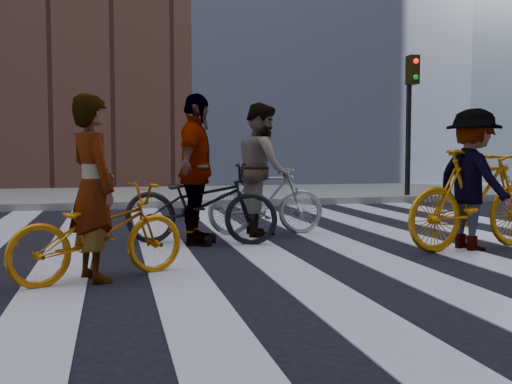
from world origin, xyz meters
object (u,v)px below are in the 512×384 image
object	(u,v)px
bike_silver_mid	(266,200)
traffic_signal	(411,102)
bike_yellow_left	(99,232)
bike_dark_rear	(200,204)
rider_right	(473,180)
rider_mid	(262,169)
rider_rear	(196,169)
bike_yellow_right	(476,200)
rider_left	(93,188)

from	to	relation	value
bike_silver_mid	traffic_signal	bearing A→B (deg)	-41.18
bike_yellow_left	bike_dark_rear	world-z (taller)	bike_dark_rear
traffic_signal	rider_right	size ratio (longest dim) A/B	1.98
bike_yellow_left	rider_mid	size ratio (longest dim) A/B	0.91
rider_mid	rider_rear	world-z (taller)	rider_rear
bike_yellow_left	bike_yellow_right	bearing A→B (deg)	-105.26
bike_yellow_left	rider_right	bearing A→B (deg)	-105.16
traffic_signal	bike_dark_rear	size ratio (longest dim) A/B	1.70
bike_yellow_right	rider_mid	size ratio (longest dim) A/B	1.08
traffic_signal	bike_yellow_left	distance (m)	9.89
bike_dark_rear	rider_left	bearing A→B (deg)	166.41
bike_dark_rear	rider_mid	bearing A→B (deg)	-36.61
bike_silver_mid	rider_right	distance (m)	2.78
bike_yellow_left	rider_left	xyz separation A→B (m)	(-0.05, 0.00, 0.40)
bike_yellow_left	rider_left	bearing A→B (deg)	65.52
traffic_signal	rider_left	world-z (taller)	traffic_signal
traffic_signal	rider_left	bearing A→B (deg)	-134.35
bike_yellow_left	traffic_signal	bearing A→B (deg)	-68.62
bike_silver_mid	rider_rear	world-z (taller)	rider_rear
bike_yellow_left	bike_silver_mid	world-z (taller)	bike_silver_mid
bike_yellow_right	rider_rear	world-z (taller)	rider_rear
rider_right	rider_rear	world-z (taller)	rider_rear
rider_mid	bike_silver_mid	bearing A→B (deg)	-85.53
bike_dark_rear	traffic_signal	bearing A→B (deg)	-27.70
bike_silver_mid	rider_left	distance (m)	3.41
bike_silver_mid	rider_right	xyz separation A→B (m)	(2.07, -1.82, 0.35)
bike_yellow_left	bike_silver_mid	distance (m)	3.35
rider_left	bike_silver_mid	bearing A→B (deg)	-66.39
bike_dark_rear	rider_mid	distance (m)	1.23
traffic_signal	rider_left	xyz separation A→B (m)	(-6.81, -6.97, -1.43)
rider_left	bike_yellow_left	bearing A→B (deg)	-114.48
traffic_signal	rider_right	distance (m)	6.89
bike_dark_rear	bike_yellow_left	bearing A→B (deg)	167.48
traffic_signal	bike_silver_mid	size ratio (longest dim) A/B	2.04
bike_silver_mid	rider_right	world-z (taller)	rider_right
bike_silver_mid	rider_rear	distance (m)	1.33
rider_rear	traffic_signal	bearing A→B (deg)	-27.95
rider_left	rider_mid	xyz separation A→B (m)	(2.21, 2.52, 0.08)
traffic_signal	rider_mid	world-z (taller)	traffic_signal
bike_silver_mid	rider_mid	xyz separation A→B (m)	(-0.05, 0.00, 0.43)
bike_dark_rear	rider_right	xyz separation A→B (m)	(3.09, -1.18, 0.32)
bike_dark_rear	rider_right	bearing A→B (deg)	-90.95
traffic_signal	bike_yellow_right	distance (m)	6.93
rider_right	rider_mid	bearing A→B (deg)	38.78
bike_yellow_right	bike_dark_rear	xyz separation A→B (m)	(-3.14, 1.18, -0.08)
traffic_signal	bike_silver_mid	distance (m)	6.61
traffic_signal	rider_rear	size ratio (longest dim) A/B	1.75
rider_mid	rider_rear	xyz separation A→B (m)	(-1.02, -0.64, 0.03)
rider_left	rider_mid	world-z (taller)	rider_mid
bike_yellow_right	bike_dark_rear	distance (m)	3.35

